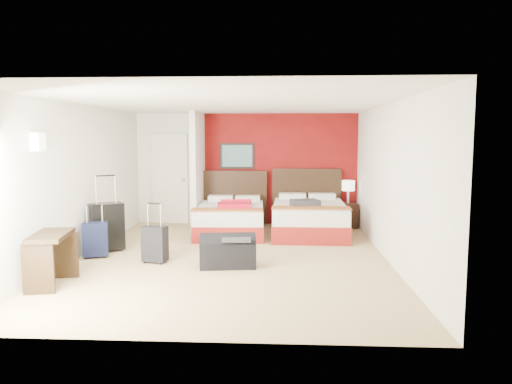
# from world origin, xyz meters

# --- Properties ---
(ground) EXTENTS (6.50, 6.50, 0.00)m
(ground) POSITION_xyz_m (0.00, 0.00, 0.00)
(ground) COLOR #D3B982
(ground) RESTS_ON ground
(room_walls) EXTENTS (5.02, 6.52, 2.50)m
(room_walls) POSITION_xyz_m (-1.40, 1.42, 1.26)
(room_walls) COLOR white
(room_walls) RESTS_ON ground
(red_accent_panel) EXTENTS (3.50, 0.04, 2.50)m
(red_accent_panel) POSITION_xyz_m (0.75, 3.23, 1.25)
(red_accent_panel) COLOR maroon
(red_accent_panel) RESTS_ON ground
(partition_wall) EXTENTS (0.12, 1.20, 2.50)m
(partition_wall) POSITION_xyz_m (-1.00, 2.61, 1.25)
(partition_wall) COLOR silver
(partition_wall) RESTS_ON ground
(entry_door) EXTENTS (0.82, 0.06, 2.05)m
(entry_door) POSITION_xyz_m (-1.75, 3.20, 1.02)
(entry_door) COLOR silver
(entry_door) RESTS_ON ground
(bed_left) EXTENTS (1.43, 1.98, 0.58)m
(bed_left) POSITION_xyz_m (-0.23, 2.01, 0.29)
(bed_left) COLOR white
(bed_left) RESTS_ON ground
(bed_right) EXTENTS (1.49, 2.11, 0.62)m
(bed_right) POSITION_xyz_m (1.36, 2.03, 0.31)
(bed_right) COLOR silver
(bed_right) RESTS_ON ground
(red_suitcase_open) EXTENTS (0.73, 0.94, 0.11)m
(red_suitcase_open) POSITION_xyz_m (-0.13, 1.91, 0.63)
(red_suitcase_open) COLOR #B60F24
(red_suitcase_open) RESTS_ON bed_left
(jacket_bundle) EXTENTS (0.61, 0.53, 0.13)m
(jacket_bundle) POSITION_xyz_m (1.26, 1.73, 0.69)
(jacket_bundle) COLOR #343439
(jacket_bundle) RESTS_ON bed_right
(nightstand) EXTENTS (0.42, 0.42, 0.54)m
(nightstand) POSITION_xyz_m (2.25, 2.83, 0.27)
(nightstand) COLOR black
(nightstand) RESTS_ON ground
(table_lamp) EXTENTS (0.37, 0.37, 0.50)m
(table_lamp) POSITION_xyz_m (2.25, 2.83, 0.79)
(table_lamp) COLOR beige
(table_lamp) RESTS_ON nightstand
(suitcase_black) EXTENTS (0.63, 0.57, 0.81)m
(suitcase_black) POSITION_xyz_m (-2.21, 0.40, 0.40)
(suitcase_black) COLOR black
(suitcase_black) RESTS_ON ground
(suitcase_charcoal) EXTENTS (0.41, 0.30, 0.55)m
(suitcase_charcoal) POSITION_xyz_m (-1.18, -0.34, 0.27)
(suitcase_charcoal) COLOR black
(suitcase_charcoal) RESTS_ON ground
(suitcase_navy) EXTENTS (0.45, 0.35, 0.55)m
(suitcase_navy) POSITION_xyz_m (-2.24, -0.07, 0.28)
(suitcase_navy) COLOR black
(suitcase_navy) RESTS_ON ground
(duffel_bag) EXTENTS (0.89, 0.55, 0.42)m
(duffel_bag) POSITION_xyz_m (-0.01, -0.52, 0.21)
(duffel_bag) COLOR black
(duffel_bag) RESTS_ON ground
(jacket_draped) EXTENTS (0.43, 0.36, 0.06)m
(jacket_draped) POSITION_xyz_m (0.14, -0.57, 0.45)
(jacket_draped) COLOR #323237
(jacket_draped) RESTS_ON duffel_bag
(desk) EXTENTS (0.57, 0.91, 0.71)m
(desk) POSITION_xyz_m (-2.23, -1.59, 0.35)
(desk) COLOR black
(desk) RESTS_ON ground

